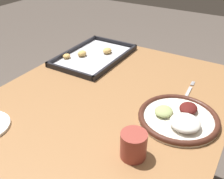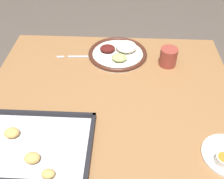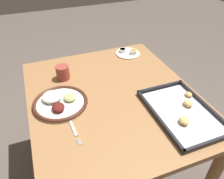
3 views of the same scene
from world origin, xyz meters
TOP-DOWN VIEW (x-y plane):
  - ground_plane at (0.00, 0.00)m, footprint 8.00×8.00m
  - dining_table at (0.00, 0.00)m, footprint 1.01×0.88m
  - dinner_plate at (-0.02, -0.28)m, footprint 0.28×0.28m
  - fork at (0.15, -0.25)m, footprint 0.22×0.03m
  - saucer_plate at (-0.39, 0.27)m, footprint 0.17×0.17m
  - baking_tray at (0.26, 0.26)m, footprint 0.42×0.28m
  - drinking_cup at (-0.25, -0.22)m, footprint 0.08×0.08m

SIDE VIEW (x-z plane):
  - ground_plane at x=0.00m, z-range 0.00..0.00m
  - dining_table at x=0.00m, z-range 0.25..0.96m
  - fork at x=0.15m, z-range 0.72..0.72m
  - baking_tray at x=0.26m, z-range 0.71..0.74m
  - saucer_plate at x=-0.39m, z-range 0.71..0.75m
  - dinner_plate at x=-0.02m, z-range 0.71..0.75m
  - drinking_cup at x=-0.25m, z-range 0.72..0.80m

